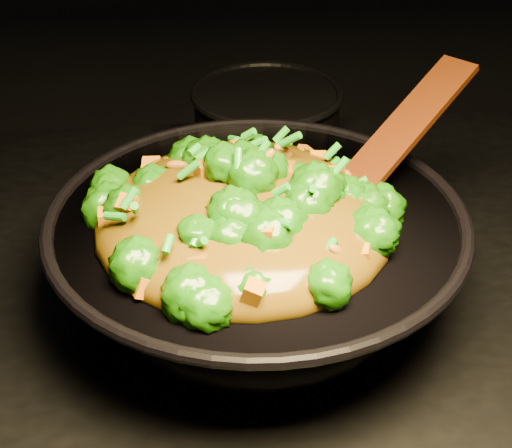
{
  "coord_description": "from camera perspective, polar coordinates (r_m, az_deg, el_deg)",
  "views": [
    {
      "loc": [
        -0.11,
        -0.65,
        1.45
      ],
      "look_at": [
        -0.05,
        0.01,
        1.0
      ],
      "focal_mm": 55.0,
      "sensor_mm": 36.0,
      "label": 1
    }
  ],
  "objects": [
    {
      "name": "spatula",
      "position": [
        0.82,
        9.52,
        5.48
      ],
      "size": [
        0.23,
        0.21,
        0.11
      ],
      "primitive_type": "cube",
      "rotation": [
        0.0,
        -0.38,
        0.73
      ],
      "color": "#3B0E05",
      "rests_on": "wok"
    },
    {
      "name": "stir_fry",
      "position": [
        0.74,
        -0.92,
        3.02
      ],
      "size": [
        0.31,
        0.31,
        0.1
      ],
      "primitive_type": null,
      "rotation": [
        0.0,
        0.0,
        -0.05
      ],
      "color": "#1D6907",
      "rests_on": "wok"
    },
    {
      "name": "wok",
      "position": [
        0.82,
        0.06,
        -2.89
      ],
      "size": [
        0.55,
        0.55,
        0.12
      ],
      "primitive_type": null,
      "rotation": [
        0.0,
        0.0,
        0.43
      ],
      "color": "black",
      "rests_on": "stovetop"
    },
    {
      "name": "back_pot",
      "position": [
        1.08,
        0.78,
        7.05
      ],
      "size": [
        0.2,
        0.2,
        0.11
      ],
      "primitive_type": "cylinder",
      "rotation": [
        0.0,
        0.0,
        0.02
      ],
      "color": "black",
      "rests_on": "stovetop"
    }
  ]
}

